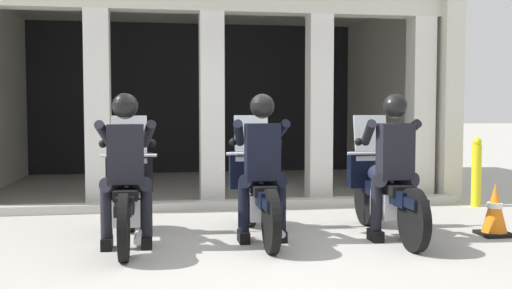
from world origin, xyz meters
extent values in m
plane|color=#A8A59E|center=(0.00, 3.00, 0.00)|extent=(80.00, 80.00, 0.00)
cube|color=black|center=(-0.30, 7.23, 1.63)|extent=(7.55, 0.24, 3.27)
cube|color=beige|center=(-0.30, 4.87, 3.35)|extent=(7.55, 5.14, 0.16)
cube|color=beige|center=(3.37, 4.87, 1.63)|extent=(0.30, 5.14, 3.27)
cube|color=silver|center=(-1.94, 2.65, 1.41)|extent=(0.35, 0.36, 2.83)
cube|color=silver|center=(-0.30, 2.65, 1.41)|extent=(0.35, 0.36, 2.83)
cube|color=silver|center=(1.34, 2.65, 1.41)|extent=(0.35, 0.36, 2.83)
cube|color=silver|center=(2.97, 2.65, 1.41)|extent=(0.35, 0.36, 2.83)
cube|color=#B7B5AD|center=(-0.30, 2.15, 0.06)|extent=(7.15, 0.24, 0.12)
cylinder|color=black|center=(-1.42, 0.80, 0.32)|extent=(0.09, 0.64, 0.64)
cylinder|color=black|center=(-1.42, -0.60, 0.32)|extent=(0.09, 0.64, 0.64)
cube|color=black|center=(-1.42, 0.80, 0.53)|extent=(0.14, 0.44, 0.08)
cube|color=silver|center=(-1.42, 0.05, 0.37)|extent=(0.28, 0.44, 0.28)
cube|color=black|center=(-1.42, 0.10, 0.50)|extent=(0.18, 1.24, 0.16)
ellipsoid|color=#1E2338|center=(-1.42, 0.32, 0.68)|extent=(0.26, 0.48, 0.22)
cube|color=black|center=(-1.42, -0.08, 0.57)|extent=(0.24, 0.52, 0.10)
cube|color=black|center=(-1.42, -0.54, 0.50)|extent=(0.16, 0.48, 0.10)
cylinder|color=silver|center=(-1.42, 0.74, 0.56)|extent=(0.05, 0.24, 0.53)
cube|color=black|center=(-1.42, 0.68, 0.70)|extent=(0.52, 0.16, 0.44)
sphere|color=silver|center=(-1.42, 0.78, 0.72)|extent=(0.18, 0.18, 0.18)
cube|color=silver|center=(-1.42, 0.66, 1.07)|extent=(0.40, 0.14, 0.54)
cylinder|color=silver|center=(-1.42, 0.58, 0.90)|extent=(0.62, 0.04, 0.04)
cylinder|color=silver|center=(-1.30, -0.30, 0.18)|extent=(0.07, 0.55, 0.07)
cube|color=black|center=(-1.42, -0.10, 0.97)|extent=(0.36, 0.22, 0.60)
cube|color=#591414|center=(-1.42, 0.02, 0.99)|extent=(0.05, 0.02, 0.32)
sphere|color=tan|center=(-1.42, -0.08, 1.43)|extent=(0.21, 0.21, 0.21)
sphere|color=black|center=(-1.42, -0.08, 1.46)|extent=(0.26, 0.26, 0.26)
cylinder|color=black|center=(-1.28, -0.08, 0.66)|extent=(0.26, 0.29, 0.17)
cylinder|color=black|center=(-1.22, -0.08, 0.39)|extent=(0.12, 0.12, 0.53)
cube|color=black|center=(-1.22, -0.07, 0.06)|extent=(0.11, 0.26, 0.12)
cylinder|color=black|center=(-1.56, -0.08, 0.66)|extent=(0.26, 0.29, 0.17)
cylinder|color=black|center=(-1.62, -0.08, 0.39)|extent=(0.12, 0.12, 0.53)
cube|color=black|center=(-1.62, -0.07, 0.06)|extent=(0.11, 0.26, 0.12)
cylinder|color=black|center=(-1.20, 0.13, 1.16)|extent=(0.19, 0.48, 0.31)
sphere|color=black|center=(-1.16, 0.34, 1.05)|extent=(0.09, 0.09, 0.09)
cylinder|color=black|center=(-1.64, 0.13, 1.16)|extent=(0.19, 0.48, 0.31)
sphere|color=black|center=(-1.68, 0.34, 1.05)|extent=(0.09, 0.09, 0.09)
cylinder|color=black|center=(0.00, 0.89, 0.32)|extent=(0.09, 0.64, 0.64)
cylinder|color=black|center=(0.00, -0.51, 0.32)|extent=(0.09, 0.64, 0.64)
cube|color=black|center=(0.00, 0.89, 0.53)|extent=(0.14, 0.44, 0.08)
cube|color=silver|center=(0.00, 0.14, 0.37)|extent=(0.28, 0.44, 0.28)
cube|color=black|center=(0.00, 0.19, 0.50)|extent=(0.18, 1.24, 0.16)
ellipsoid|color=black|center=(0.00, 0.41, 0.68)|extent=(0.26, 0.48, 0.22)
cube|color=black|center=(0.00, 0.01, 0.57)|extent=(0.24, 0.52, 0.10)
cube|color=black|center=(0.00, -0.45, 0.50)|extent=(0.16, 0.48, 0.10)
cylinder|color=silver|center=(0.00, 0.83, 0.56)|extent=(0.05, 0.24, 0.53)
cube|color=black|center=(0.00, 0.77, 0.70)|extent=(0.52, 0.16, 0.44)
sphere|color=silver|center=(0.00, 0.87, 0.72)|extent=(0.18, 0.18, 0.18)
cube|color=silver|center=(0.00, 0.75, 1.07)|extent=(0.40, 0.14, 0.54)
cylinder|color=silver|center=(0.00, 0.67, 0.90)|extent=(0.62, 0.04, 0.04)
cylinder|color=silver|center=(0.12, -0.21, 0.18)|extent=(0.07, 0.55, 0.07)
cube|color=black|center=(0.00, -0.01, 0.97)|extent=(0.36, 0.22, 0.60)
cube|color=#14193F|center=(0.00, 0.11, 0.99)|extent=(0.05, 0.02, 0.32)
sphere|color=#936B51|center=(0.00, 0.01, 1.43)|extent=(0.21, 0.21, 0.21)
sphere|color=black|center=(0.00, 0.01, 1.46)|extent=(0.26, 0.26, 0.26)
cylinder|color=black|center=(0.14, 0.01, 0.66)|extent=(0.26, 0.29, 0.17)
cylinder|color=black|center=(0.20, 0.01, 0.39)|extent=(0.12, 0.12, 0.53)
cube|color=black|center=(0.20, 0.02, 0.06)|extent=(0.11, 0.26, 0.12)
cylinder|color=black|center=(-0.14, 0.01, 0.66)|extent=(0.26, 0.29, 0.17)
cylinder|color=black|center=(-0.20, 0.01, 0.39)|extent=(0.12, 0.12, 0.53)
cube|color=black|center=(-0.20, 0.02, 0.06)|extent=(0.11, 0.26, 0.12)
cylinder|color=black|center=(0.22, 0.22, 1.16)|extent=(0.19, 0.48, 0.31)
sphere|color=black|center=(0.26, 0.43, 1.05)|extent=(0.09, 0.09, 0.09)
cylinder|color=black|center=(-0.22, 0.22, 1.16)|extent=(0.19, 0.48, 0.31)
sphere|color=black|center=(-0.26, 0.43, 1.05)|extent=(0.09, 0.09, 0.09)
cylinder|color=black|center=(1.42, 0.72, 0.32)|extent=(0.09, 0.64, 0.64)
cylinder|color=black|center=(1.42, -0.68, 0.32)|extent=(0.09, 0.64, 0.64)
cube|color=black|center=(1.42, 0.72, 0.53)|extent=(0.14, 0.44, 0.08)
cube|color=silver|center=(1.42, -0.03, 0.37)|extent=(0.28, 0.44, 0.28)
cube|color=black|center=(1.42, 0.02, 0.50)|extent=(0.18, 1.24, 0.16)
ellipsoid|color=#1E2338|center=(1.42, 0.24, 0.68)|extent=(0.26, 0.48, 0.22)
cube|color=black|center=(1.42, -0.16, 0.57)|extent=(0.24, 0.52, 0.10)
cube|color=black|center=(1.42, -0.62, 0.50)|extent=(0.16, 0.48, 0.10)
cylinder|color=silver|center=(1.42, 0.66, 0.56)|extent=(0.05, 0.24, 0.53)
cube|color=black|center=(1.42, 0.60, 0.70)|extent=(0.52, 0.16, 0.44)
sphere|color=silver|center=(1.42, 0.70, 0.72)|extent=(0.18, 0.18, 0.18)
cube|color=silver|center=(1.42, 0.58, 1.07)|extent=(0.40, 0.14, 0.54)
cylinder|color=silver|center=(1.42, 0.50, 0.90)|extent=(0.62, 0.04, 0.04)
cylinder|color=silver|center=(1.54, -0.38, 0.18)|extent=(0.07, 0.55, 0.07)
cube|color=black|center=(1.42, -0.18, 0.97)|extent=(0.36, 0.22, 0.60)
cube|color=#14193F|center=(1.42, -0.06, 0.99)|extent=(0.05, 0.02, 0.32)
sphere|color=tan|center=(1.42, -0.16, 1.43)|extent=(0.21, 0.21, 0.21)
sphere|color=black|center=(1.42, -0.16, 1.46)|extent=(0.26, 0.26, 0.26)
cylinder|color=black|center=(1.56, -0.16, 0.66)|extent=(0.26, 0.29, 0.17)
cylinder|color=black|center=(1.62, -0.16, 0.39)|extent=(0.12, 0.12, 0.53)
cube|color=black|center=(1.62, -0.15, 0.06)|extent=(0.11, 0.26, 0.12)
cylinder|color=black|center=(1.28, -0.16, 0.66)|extent=(0.26, 0.29, 0.17)
cylinder|color=black|center=(1.22, -0.16, 0.39)|extent=(0.12, 0.12, 0.53)
cube|color=black|center=(1.22, -0.15, 0.06)|extent=(0.11, 0.26, 0.12)
cylinder|color=black|center=(1.64, 0.05, 1.16)|extent=(0.19, 0.48, 0.31)
sphere|color=black|center=(1.68, 0.26, 1.05)|extent=(0.09, 0.09, 0.09)
cylinder|color=black|center=(1.20, 0.05, 1.16)|extent=(0.19, 0.48, 0.31)
sphere|color=black|center=(1.16, 0.26, 1.05)|extent=(0.09, 0.09, 0.09)
cube|color=black|center=(2.63, -0.09, 0.02)|extent=(0.34, 0.34, 0.04)
cone|color=orange|center=(2.63, -0.09, 0.32)|extent=(0.28, 0.28, 0.55)
cylinder|color=white|center=(2.63, -0.09, 0.34)|extent=(0.17, 0.17, 0.06)
cylinder|color=yellow|center=(3.47, 1.80, 0.45)|extent=(0.14, 0.14, 0.90)
sphere|color=yellow|center=(3.47, 1.80, 0.94)|extent=(0.13, 0.13, 0.13)
camera|label=1|loc=(-1.09, -6.30, 1.45)|focal=42.44mm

